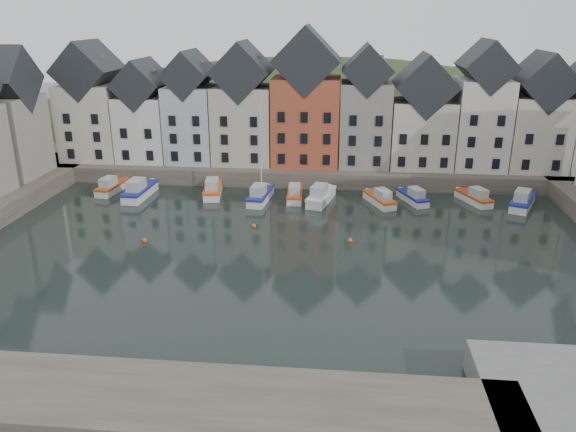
# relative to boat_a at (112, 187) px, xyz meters

# --- Properties ---
(ground) EXTENTS (260.00, 260.00, 0.00)m
(ground) POSITION_rel_boat_a_xyz_m (23.54, -18.43, -0.67)
(ground) COLOR black
(ground) RESTS_ON ground
(far_quay) EXTENTS (90.00, 16.00, 2.00)m
(far_quay) POSITION_rel_boat_a_xyz_m (23.54, 11.57, 0.33)
(far_quay) COLOR #494137
(far_quay) RESTS_ON ground
(near_wall) EXTENTS (50.00, 6.00, 2.00)m
(near_wall) POSITION_rel_boat_a_xyz_m (13.54, -40.43, 0.33)
(near_wall) COLOR #494137
(near_wall) RESTS_ON ground
(hillside) EXTENTS (153.60, 70.40, 64.00)m
(hillside) POSITION_rel_boat_a_xyz_m (23.56, 37.57, -18.63)
(hillside) COLOR #24381C
(hillside) RESTS_ON ground
(far_terrace) EXTENTS (72.37, 8.16, 17.78)m
(far_terrace) POSITION_rel_boat_a_xyz_m (26.75, 9.57, 8.20)
(far_terrace) COLOR beige
(far_terrace) RESTS_ON far_quay
(mooring_buoys) EXTENTS (20.50, 5.50, 0.50)m
(mooring_buoys) POSITION_rel_boat_a_xyz_m (19.54, -13.10, -0.52)
(mooring_buoys) COLOR #D45019
(mooring_buoys) RESTS_ON ground
(boat_a) EXTENTS (2.56, 6.08, 2.26)m
(boat_a) POSITION_rel_boat_a_xyz_m (0.00, 0.00, 0.00)
(boat_a) COLOR silver
(boat_a) RESTS_ON ground
(boat_b) EXTENTS (2.43, 7.07, 2.69)m
(boat_b) POSITION_rel_boat_a_xyz_m (4.19, -1.73, 0.13)
(boat_b) COLOR silver
(boat_b) RESTS_ON ground
(boat_c) EXTENTS (2.94, 6.65, 2.46)m
(boat_c) POSITION_rel_boat_a_xyz_m (12.85, -0.03, 0.06)
(boat_c) COLOR silver
(boat_c) RESTS_ON ground
(boat_d) EXTENTS (2.59, 6.52, 12.16)m
(boat_d) POSITION_rel_boat_a_xyz_m (18.97, -1.88, 0.12)
(boat_d) COLOR silver
(boat_d) RESTS_ON ground
(boat_e) EXTENTS (2.11, 5.86, 2.22)m
(boat_e) POSITION_rel_boat_a_xyz_m (22.99, -0.67, -0.01)
(boat_e) COLOR silver
(boat_e) RESTS_ON ground
(boat_f) EXTENTS (3.47, 6.98, 2.57)m
(boat_f) POSITION_rel_boat_a_xyz_m (26.14, -1.54, 0.09)
(boat_f) COLOR silver
(boat_f) RESTS_ON ground
(boat_g) EXTENTS (3.85, 5.91, 2.18)m
(boat_g) POSITION_rel_boat_a_xyz_m (33.08, -1.61, -0.02)
(boat_g) COLOR silver
(boat_g) RESTS_ON ground
(boat_h) EXTENTS (3.58, 5.68, 2.09)m
(boat_h) POSITION_rel_boat_a_xyz_m (37.02, -0.41, -0.05)
(boat_h) COLOR silver
(boat_h) RESTS_ON ground
(boat_i) EXTENTS (3.77, 5.84, 2.15)m
(boat_i) POSITION_rel_boat_a_xyz_m (44.17, 0.08, -0.03)
(boat_i) COLOR silver
(boat_i) RESTS_ON ground
(boat_j) EXTENTS (4.56, 6.74, 2.50)m
(boat_j) POSITION_rel_boat_a_xyz_m (49.26, -1.13, 0.07)
(boat_j) COLOR silver
(boat_j) RESTS_ON ground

